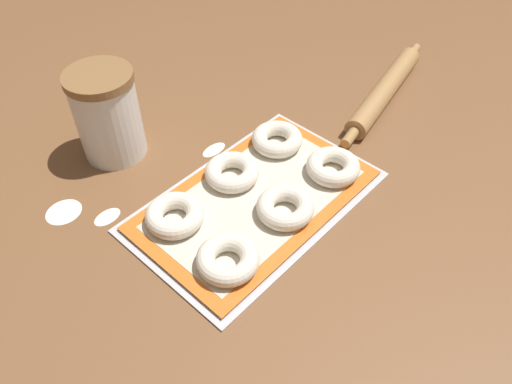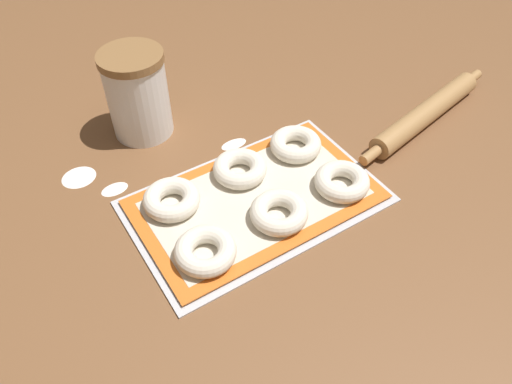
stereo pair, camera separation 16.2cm
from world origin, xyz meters
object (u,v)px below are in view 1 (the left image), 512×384
(bagel_back_left, at_px, (175,215))
(flour_canister, at_px, (108,115))
(bagel_back_right, at_px, (277,139))
(bagel_back_center, at_px, (232,172))
(baking_tray, at_px, (256,201))
(bagel_front_center, at_px, (285,207))
(bagel_front_left, at_px, (228,259))
(rolling_pin, at_px, (385,90))
(bagel_front_right, at_px, (333,167))

(bagel_back_left, height_order, flour_canister, flour_canister)
(bagel_back_right, bearing_deg, bagel_back_left, -179.16)
(bagel_back_center, distance_m, flour_canister, 0.27)
(baking_tray, bearing_deg, bagel_front_center, -83.55)
(baking_tray, distance_m, bagel_back_center, 0.07)
(bagel_back_center, xyz_separation_m, flour_canister, (-0.09, 0.24, 0.06))
(bagel_front_left, relative_size, bagel_back_right, 1.00)
(rolling_pin, bearing_deg, flour_canister, 150.08)
(bagel_front_right, relative_size, bagel_back_right, 1.00)
(baking_tray, xyz_separation_m, bagel_back_left, (-0.14, 0.07, 0.02))
(bagel_front_left, relative_size, bagel_front_right, 1.00)
(bagel_front_right, height_order, bagel_back_center, same)
(bagel_front_right, height_order, bagel_back_left, same)
(bagel_back_center, bearing_deg, bagel_back_right, 0.36)
(bagel_front_left, height_order, bagel_back_right, same)
(bagel_front_center, height_order, bagel_back_left, same)
(bagel_front_right, relative_size, rolling_pin, 0.24)
(baking_tray, relative_size, bagel_back_right, 4.43)
(flour_canister, bearing_deg, bagel_front_left, -98.15)
(bagel_front_left, bearing_deg, flour_canister, 81.85)
(bagel_front_center, bearing_deg, baking_tray, 96.45)
(bagel_front_left, height_order, bagel_front_right, same)
(bagel_back_right, bearing_deg, rolling_pin, -12.10)
(bagel_front_right, bearing_deg, bagel_back_left, 155.87)
(baking_tray, bearing_deg, bagel_back_right, 26.71)
(bagel_front_left, xyz_separation_m, rolling_pin, (0.58, 0.07, -0.00))
(bagel_front_left, distance_m, bagel_front_right, 0.29)
(bagel_back_right, bearing_deg, bagel_front_right, -85.38)
(bagel_front_left, bearing_deg, bagel_back_right, 26.28)
(bagel_back_left, bearing_deg, rolling_pin, -5.98)
(rolling_pin, bearing_deg, bagel_back_center, 171.62)
(baking_tray, height_order, rolling_pin, rolling_pin)
(baking_tray, bearing_deg, bagel_back_center, 83.91)
(bagel_front_right, xyz_separation_m, bagel_back_center, (-0.14, 0.13, 0.00))
(bagel_back_right, distance_m, rolling_pin, 0.31)
(bagel_front_left, height_order, bagel_back_center, same)
(baking_tray, relative_size, flour_canister, 2.50)
(bagel_back_left, bearing_deg, bagel_front_center, -41.74)
(bagel_front_left, distance_m, rolling_pin, 0.58)
(bagel_front_center, xyz_separation_m, bagel_back_center, (0.00, 0.13, 0.00))
(bagel_front_right, bearing_deg, rolling_pin, 13.24)
(bagel_back_center, bearing_deg, flour_canister, 111.65)
(bagel_front_center, height_order, bagel_front_right, same)
(baking_tray, height_order, bagel_back_right, bagel_back_right)
(bagel_back_left, xyz_separation_m, bagel_back_center, (0.14, 0.00, 0.00))
(bagel_front_center, bearing_deg, bagel_back_center, 89.93)
(baking_tray, distance_m, flour_canister, 0.33)
(bagel_back_center, relative_size, bagel_back_right, 1.00)
(bagel_back_right, distance_m, flour_canister, 0.33)
(bagel_front_left, height_order, bagel_front_center, same)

